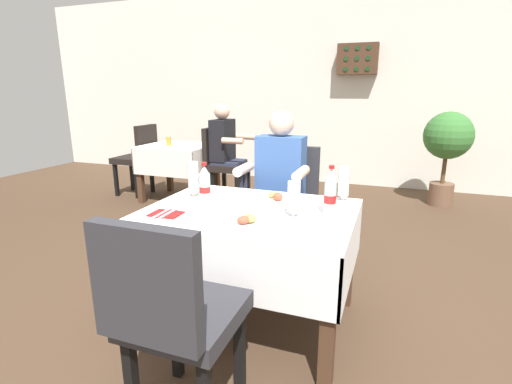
% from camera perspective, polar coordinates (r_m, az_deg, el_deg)
% --- Properties ---
extents(ground_plane, '(11.00, 11.00, 0.00)m').
position_cam_1_polar(ground_plane, '(2.39, 0.15, -20.61)').
color(ground_plane, '#473323').
extents(back_wall, '(11.00, 0.12, 2.92)m').
position_cam_1_polar(back_wall, '(5.97, 14.29, 15.15)').
color(back_wall, silver).
rests_on(back_wall, ground).
extents(main_dining_table, '(1.20, 0.90, 0.73)m').
position_cam_1_polar(main_dining_table, '(2.25, -0.89, -6.61)').
color(main_dining_table, white).
rests_on(main_dining_table, ground).
extents(chair_far_diner_seat, '(0.44, 0.50, 0.97)m').
position_cam_1_polar(chair_far_diner_seat, '(3.01, 4.88, -1.25)').
color(chair_far_diner_seat, '#2D2D33').
rests_on(chair_far_diner_seat, ground).
extents(chair_near_camera_side, '(0.44, 0.50, 0.97)m').
position_cam_1_polar(chair_near_camera_side, '(1.58, -12.44, -17.43)').
color(chair_near_camera_side, '#2D2D33').
rests_on(chair_near_camera_side, ground).
extents(seated_diner_far, '(0.50, 0.46, 1.26)m').
position_cam_1_polar(seated_diner_far, '(2.88, 3.42, 1.27)').
color(seated_diner_far, '#282D42').
rests_on(seated_diner_far, ground).
extents(plate_near_camera, '(0.23, 0.23, 0.05)m').
position_cam_1_polar(plate_near_camera, '(1.95, -1.74, -4.47)').
color(plate_near_camera, white).
rests_on(plate_near_camera, main_dining_table).
extents(plate_far_diner, '(0.24, 0.24, 0.06)m').
position_cam_1_polar(plate_far_diner, '(2.38, 2.93, -0.88)').
color(plate_far_diner, white).
rests_on(plate_far_diner, main_dining_table).
extents(beer_glass_left, '(0.07, 0.07, 0.22)m').
position_cam_1_polar(beer_glass_left, '(2.40, 13.19, 1.30)').
color(beer_glass_left, white).
rests_on(beer_glass_left, main_dining_table).
extents(beer_glass_middle, '(0.07, 0.07, 0.20)m').
position_cam_1_polar(beer_glass_middle, '(2.04, 5.76, -1.07)').
color(beer_glass_middle, white).
rests_on(beer_glass_middle, main_dining_table).
extents(beer_glass_right, '(0.07, 0.07, 0.23)m').
position_cam_1_polar(beer_glass_right, '(2.45, -9.51, 1.89)').
color(beer_glass_right, white).
rests_on(beer_glass_right, main_dining_table).
extents(cola_bottle_primary, '(0.07, 0.07, 0.25)m').
position_cam_1_polar(cola_bottle_primary, '(2.34, -7.79, 1.09)').
color(cola_bottle_primary, silver).
rests_on(cola_bottle_primary, main_dining_table).
extents(cola_bottle_secondary, '(0.07, 0.07, 0.28)m').
position_cam_1_polar(cola_bottle_secondary, '(2.10, 11.23, -0.24)').
color(cola_bottle_secondary, silver).
rests_on(cola_bottle_secondary, main_dining_table).
extents(napkin_cutlery_set, '(0.17, 0.19, 0.01)m').
position_cam_1_polar(napkin_cutlery_set, '(2.16, -13.52, -3.23)').
color(napkin_cutlery_set, maroon).
rests_on(napkin_cutlery_set, main_dining_table).
extents(background_dining_table, '(0.88, 0.79, 0.73)m').
position_cam_1_polar(background_dining_table, '(5.04, -11.64, 4.91)').
color(background_dining_table, white).
rests_on(background_dining_table, ground).
extents(background_chair_left, '(0.50, 0.44, 0.97)m').
position_cam_1_polar(background_chair_left, '(5.40, -17.52, 5.34)').
color(background_chair_left, black).
rests_on(background_chair_left, ground).
extents(background_chair_right, '(0.50, 0.44, 0.97)m').
position_cam_1_polar(background_chair_right, '(4.73, -4.94, 4.69)').
color(background_chair_right, black).
rests_on(background_chair_right, ground).
extents(background_patron, '(0.46, 0.50, 1.26)m').
position_cam_1_polar(background_patron, '(4.68, -4.44, 6.55)').
color(background_patron, '#282D42').
rests_on(background_patron, ground).
extents(background_table_tumbler, '(0.06, 0.06, 0.11)m').
position_cam_1_polar(background_table_tumbler, '(4.96, -13.13, 7.52)').
color(background_table_tumbler, '#C68928').
rests_on(background_table_tumbler, background_dining_table).
extents(potted_plant_corner, '(0.57, 0.57, 1.17)m').
position_cam_1_polar(potted_plant_corner, '(5.18, 27.10, 6.73)').
color(potted_plant_corner, brown).
rests_on(potted_plant_corner, ground).
extents(wall_bottle_rack, '(0.56, 0.21, 0.42)m').
position_cam_1_polar(wall_bottle_rack, '(5.81, 15.19, 18.93)').
color(wall_bottle_rack, '#472D1E').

